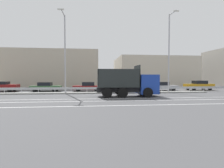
# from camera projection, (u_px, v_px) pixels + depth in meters

# --- Properties ---
(ground_plane) EXTENTS (320.00, 320.00, 0.00)m
(ground_plane) POSITION_uv_depth(u_px,v_px,m) (104.00, 95.00, 20.93)
(ground_plane) COLOR #4C4C4F
(lane_strip_0) EXTENTS (51.73, 0.16, 0.01)m
(lane_strip_0) POSITION_uv_depth(u_px,v_px,m) (130.00, 98.00, 17.52)
(lane_strip_0) COLOR silver
(lane_strip_0) RESTS_ON ground_plane
(lane_strip_1) EXTENTS (51.73, 0.16, 0.01)m
(lane_strip_1) POSITION_uv_depth(u_px,v_px,m) (134.00, 101.00, 15.78)
(lane_strip_1) COLOR silver
(lane_strip_1) RESTS_ON ground_plane
(lane_strip_2) EXTENTS (51.73, 0.16, 0.01)m
(lane_strip_2) POSITION_uv_depth(u_px,v_px,m) (142.00, 105.00, 13.17)
(lane_strip_2) COLOR silver
(lane_strip_2) RESTS_ON ground_plane
(median_island) EXTENTS (28.45, 1.10, 0.18)m
(median_island) POSITION_uv_depth(u_px,v_px,m) (103.00, 93.00, 22.93)
(median_island) COLOR gray
(median_island) RESTS_ON ground_plane
(median_guardrail) EXTENTS (51.73, 0.09, 0.78)m
(median_guardrail) POSITION_uv_depth(u_px,v_px,m) (102.00, 89.00, 24.09)
(median_guardrail) COLOR #9EA0A5
(median_guardrail) RESTS_ON ground_plane
(dump_truck) EXTENTS (6.70, 2.84, 3.43)m
(dump_truck) POSITION_uv_depth(u_px,v_px,m) (134.00, 85.00, 19.35)
(dump_truck) COLOR #19389E
(dump_truck) RESTS_ON ground_plane
(median_road_sign) EXTENTS (0.68, 0.16, 2.45)m
(median_road_sign) POSITION_uv_depth(u_px,v_px,m) (139.00, 84.00, 23.42)
(median_road_sign) COLOR white
(median_road_sign) RESTS_ON ground_plane
(street_lamp_1) EXTENTS (0.70, 2.67, 10.03)m
(street_lamp_1) POSITION_uv_depth(u_px,v_px,m) (65.00, 50.00, 22.12)
(street_lamp_1) COLOR #ADADB2
(street_lamp_1) RESTS_ON ground_plane
(street_lamp_2) EXTENTS (0.71, 1.98, 10.62)m
(street_lamp_2) POSITION_uv_depth(u_px,v_px,m) (169.00, 50.00, 23.49)
(street_lamp_2) COLOR #ADADB2
(street_lamp_2) RESTS_ON ground_plane
(parked_car_1) EXTENTS (4.43, 2.27, 1.51)m
(parked_car_1) POSITION_uv_depth(u_px,v_px,m) (2.00, 86.00, 25.68)
(parked_car_1) COLOR maroon
(parked_car_1) RESTS_ON ground_plane
(parked_car_2) EXTENTS (4.39, 1.88, 1.39)m
(parked_car_2) POSITION_uv_depth(u_px,v_px,m) (46.00, 87.00, 26.18)
(parked_car_2) COLOR #335B33
(parked_car_2) RESTS_ON ground_plane
(parked_car_3) EXTENTS (4.36, 2.11, 1.41)m
(parked_car_3) POSITION_uv_depth(u_px,v_px,m) (88.00, 87.00, 26.56)
(parked_car_3) COLOR maroon
(parked_car_3) RESTS_ON ground_plane
(parked_car_4) EXTENTS (4.84, 1.91, 1.41)m
(parked_car_4) POSITION_uv_depth(u_px,v_px,m) (126.00, 86.00, 27.70)
(parked_car_4) COLOR #B27A14
(parked_car_4) RESTS_ON ground_plane
(parked_car_5) EXTENTS (4.66, 1.95, 1.39)m
(parked_car_5) POSITION_uv_depth(u_px,v_px,m) (162.00, 86.00, 28.06)
(parked_car_5) COLOR #A3A3A8
(parked_car_5) RESTS_ON ground_plane
(parked_car_6) EXTENTS (4.79, 2.03, 1.59)m
(parked_car_6) POSITION_uv_depth(u_px,v_px,m) (199.00, 85.00, 29.12)
(parked_car_6) COLOR #B27A14
(parked_car_6) RESTS_ON ground_plane
(background_building_0) EXTENTS (17.84, 15.08, 7.55)m
(background_building_0) POSITION_uv_depth(u_px,v_px,m) (58.00, 70.00, 39.95)
(background_building_0) COLOR #B7AD99
(background_building_0) RESTS_ON ground_plane
(background_building_1) EXTENTS (18.73, 14.58, 7.13)m
(background_building_1) POSITION_uv_depth(u_px,v_px,m) (152.00, 72.00, 46.50)
(background_building_1) COLOR beige
(background_building_1) RESTS_ON ground_plane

